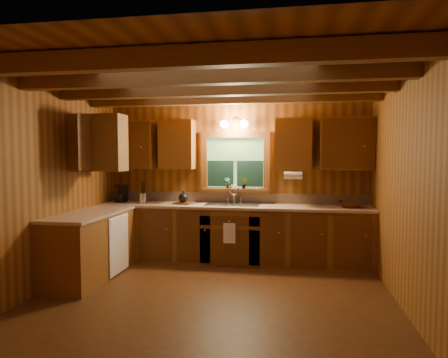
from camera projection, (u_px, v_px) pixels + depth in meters
room at (212, 187)px, 4.59m from camera, size 4.20×4.20×4.20m
ceiling_beams at (212, 83)px, 4.52m from camera, size 4.20×2.54×0.18m
base_cabinets at (197, 238)px, 5.99m from camera, size 4.20×2.22×0.86m
countertop at (198, 208)px, 5.96m from camera, size 4.20×2.24×0.04m
backsplash at (235, 198)px, 6.46m from camera, size 4.20×0.02×0.16m
dishwasher_panel at (119, 244)px, 5.56m from camera, size 0.02×0.60×0.80m
upper_cabinets at (194, 144)px, 6.05m from camera, size 4.19×1.77×0.78m
window at (235, 164)px, 6.41m from camera, size 1.12×0.08×1.00m
window_sill at (235, 190)px, 6.39m from camera, size 1.06×0.14×0.04m
wall_sconce at (234, 124)px, 6.25m from camera, size 0.45×0.21×0.17m
paper_towel_roll at (293, 175)px, 5.93m from camera, size 0.27×0.11×0.11m
dish_towel at (229, 233)px, 5.88m from camera, size 0.18×0.01×0.30m
sink at (233, 208)px, 6.19m from camera, size 0.82×0.48×0.43m
coffee_maker at (122, 194)px, 6.56m from camera, size 0.16×0.20×0.28m
utensil_crock at (143, 197)px, 6.45m from camera, size 0.13×0.13×0.36m
cutting_board at (183, 203)px, 6.28m from camera, size 0.31×0.25×0.02m
teakettle at (183, 198)px, 6.28m from camera, size 0.14×0.14×0.18m
wicker_basket at (350, 205)px, 5.87m from camera, size 0.42×0.42×0.09m
potted_plant_left at (227, 183)px, 6.39m from camera, size 0.10×0.07×0.18m
potted_plant_right at (244, 184)px, 6.33m from camera, size 0.11×0.10×0.16m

